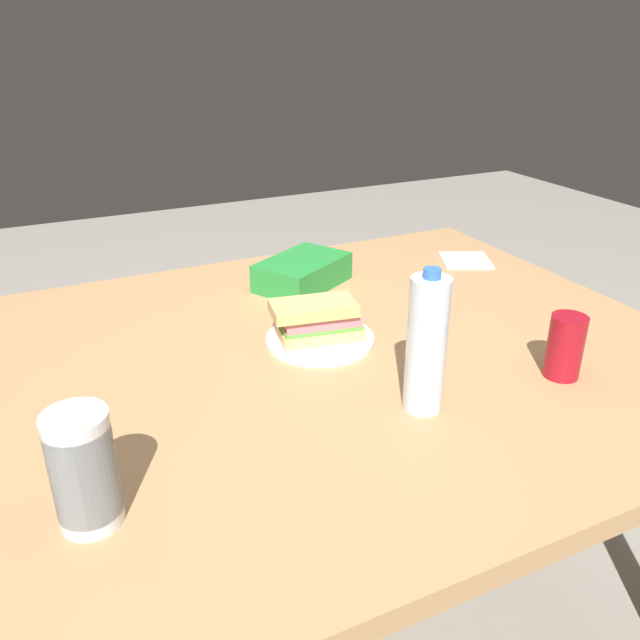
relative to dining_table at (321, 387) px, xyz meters
name	(u,v)px	position (x,y,z in m)	size (l,w,h in m)	color
ground_plane	(321,616)	(0.00, 0.00, -0.67)	(8.00, 8.00, 0.00)	gray
dining_table	(321,387)	(0.00, 0.00, 0.00)	(1.50, 1.20, 0.75)	tan
paper_plate	(320,339)	(-0.02, -0.04, 0.09)	(0.23, 0.23, 0.01)	white
sandwich	(318,319)	(-0.01, -0.04, 0.13)	(0.20, 0.12, 0.08)	#DBB26B
soda_can_red	(565,347)	(-0.37, 0.28, 0.14)	(0.07, 0.07, 0.12)	maroon
chip_bag	(302,272)	(-0.11, -0.35, 0.12)	(0.23, 0.15, 0.07)	#268C38
water_bottle_tall	(426,345)	(-0.07, 0.26, 0.20)	(0.07, 0.07, 0.26)	silver
plastic_cup_stack	(84,470)	(0.48, 0.30, 0.16)	(0.08, 0.08, 0.17)	silver
paper_napkin	(465,260)	(-0.60, -0.31, 0.08)	(0.13, 0.13, 0.01)	white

